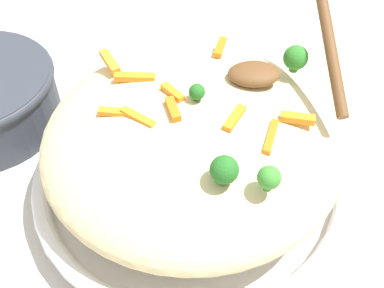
{
  "coord_description": "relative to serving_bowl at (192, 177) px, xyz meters",
  "views": [
    {
      "loc": [
        -0.01,
        -0.34,
        0.45
      ],
      "look_at": [
        0.0,
        0.0,
        0.08
      ],
      "focal_mm": 43.8,
      "sensor_mm": 36.0,
      "label": 1
    }
  ],
  "objects": [
    {
      "name": "carrot_piece_2",
      "position": [
        -0.06,
        0.05,
        0.11
      ],
      "size": [
        0.04,
        0.01,
        0.01
      ],
      "primitive_type": "cube",
      "rotation": [
        0.0,
        0.0,
        6.2
      ],
      "color": "orange",
      "rests_on": "pasta_mound"
    },
    {
      "name": "ground_plane",
      "position": [
        0.0,
        0.0,
        -0.02
      ],
      "size": [
        2.4,
        2.4,
        0.0
      ],
      "primitive_type": "plane",
      "color": "beige"
    },
    {
      "name": "carrot_piece_1",
      "position": [
        -0.05,
        -0.01,
        0.11
      ],
      "size": [
        0.04,
        0.03,
        0.01
      ],
      "primitive_type": "cube",
      "rotation": [
        0.0,
        0.0,
        5.63
      ],
      "color": "orange",
      "rests_on": "pasta_mound"
    },
    {
      "name": "carrot_piece_9",
      "position": [
        -0.02,
        -0.01,
        0.11
      ],
      "size": [
        0.02,
        0.03,
        0.01
      ],
      "primitive_type": "cube",
      "rotation": [
        0.0,
        0.0,
        1.82
      ],
      "color": "orange",
      "rests_on": "pasta_mound"
    },
    {
      "name": "broccoli_floret_1",
      "position": [
        0.01,
        0.01,
        0.12
      ],
      "size": [
        0.02,
        0.02,
        0.02
      ],
      "color": "#205B1C",
      "rests_on": "pasta_mound"
    },
    {
      "name": "broccoli_floret_0",
      "position": [
        0.06,
        -0.1,
        0.12
      ],
      "size": [
        0.02,
        0.02,
        0.03
      ],
      "color": "#377928",
      "rests_on": "pasta_mound"
    },
    {
      "name": "carrot_piece_5",
      "position": [
        0.07,
        -0.04,
        0.1
      ],
      "size": [
        0.02,
        0.04,
        0.01
      ],
      "primitive_type": "cube",
      "rotation": [
        0.0,
        0.0,
        4.37
      ],
      "color": "orange",
      "rests_on": "pasta_mound"
    },
    {
      "name": "carrot_piece_7",
      "position": [
        0.04,
        0.11,
        0.11
      ],
      "size": [
        0.02,
        0.04,
        0.01
      ],
      "primitive_type": "cube",
      "rotation": [
        0.0,
        0.0,
        1.28
      ],
      "color": "orange",
      "rests_on": "pasta_mound"
    },
    {
      "name": "broccoli_floret_3",
      "position": [
        0.11,
        0.06,
        0.12
      ],
      "size": [
        0.03,
        0.03,
        0.03
      ],
      "color": "#296820",
      "rests_on": "pasta_mound"
    },
    {
      "name": "carrot_piece_6",
      "position": [
        -0.08,
        -0.0,
        0.11
      ],
      "size": [
        0.04,
        0.01,
        0.01
      ],
      "primitive_type": "cube",
      "rotation": [
        0.0,
        0.0,
        6.11
      ],
      "color": "orange",
      "rests_on": "pasta_mound"
    },
    {
      "name": "broccoli_floret_2",
      "position": [
        0.02,
        -0.09,
        0.12
      ],
      "size": [
        0.03,
        0.03,
        0.03
      ],
      "color": "#205B1C",
      "rests_on": "pasta_mound"
    },
    {
      "name": "carrot_piece_4",
      "position": [
        0.04,
        -0.02,
        0.11
      ],
      "size": [
        0.03,
        0.04,
        0.01
      ],
      "primitive_type": "cube",
      "rotation": [
        0.0,
        0.0,
        4.18
      ],
      "color": "orange",
      "rests_on": "pasta_mound"
    },
    {
      "name": "pasta_mound",
      "position": [
        0.0,
        0.0,
        0.06
      ],
      "size": [
        0.32,
        0.32,
        0.09
      ],
      "primitive_type": "ellipsoid",
      "color": "beige",
      "rests_on": "serving_bowl"
    },
    {
      "name": "carrot_piece_0",
      "position": [
        0.1,
        -0.02,
        0.11
      ],
      "size": [
        0.03,
        0.02,
        0.01
      ],
      "primitive_type": "cube",
      "rotation": [
        0.0,
        0.0,
        2.91
      ],
      "color": "orange",
      "rests_on": "pasta_mound"
    },
    {
      "name": "serving_bowl",
      "position": [
        0.0,
        0.0,
        0.0
      ],
      "size": [
        0.36,
        0.36,
        0.04
      ],
      "color": "silver",
      "rests_on": "ground_plane"
    },
    {
      "name": "carrot_piece_3",
      "position": [
        -0.09,
        0.08,
        0.11
      ],
      "size": [
        0.03,
        0.04,
        0.01
      ],
      "primitive_type": "cube",
      "rotation": [
        0.0,
        0.0,
        5.15
      ],
      "color": "orange",
      "rests_on": "pasta_mound"
    },
    {
      "name": "carrot_piece_8",
      "position": [
        -0.02,
        0.02,
        0.11
      ],
      "size": [
        0.02,
        0.03,
        0.01
      ],
      "primitive_type": "cube",
      "rotation": [
        0.0,
        0.0,
        5.37
      ],
      "color": "orange",
      "rests_on": "pasta_mound"
    },
    {
      "name": "serving_spoon",
      "position": [
        0.09,
        0.05,
        0.13
      ],
      "size": [
        0.11,
        0.15,
        0.09
      ],
      "color": "brown",
      "rests_on": "pasta_mound"
    }
  ]
}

